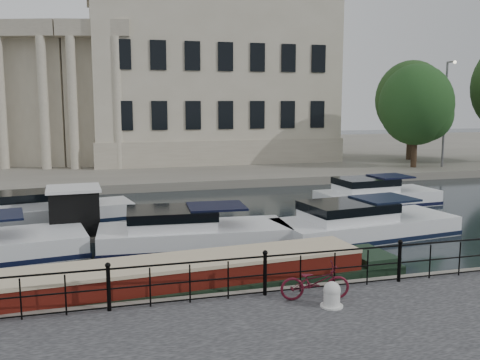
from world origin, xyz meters
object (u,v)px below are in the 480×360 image
(bicycle, at_px, (315,282))
(harbour_hut, at_px, (74,215))
(narrowboat, at_px, (157,291))
(mooring_bollard, at_px, (332,295))

(bicycle, xyz_separation_m, harbour_hut, (-6.21, 10.61, -0.07))
(bicycle, height_order, harbour_hut, harbour_hut)
(narrowboat, height_order, harbour_hut, harbour_hut)
(bicycle, relative_size, harbour_hut, 0.60)
(bicycle, distance_m, harbour_hut, 12.29)
(mooring_bollard, relative_size, narrowboat, 0.04)
(mooring_bollard, xyz_separation_m, narrowboat, (-4.01, 2.78, -0.49))
(mooring_bollard, distance_m, harbour_hut, 12.89)
(bicycle, bearing_deg, mooring_bollard, -149.87)
(bicycle, distance_m, mooring_bollard, 0.63)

